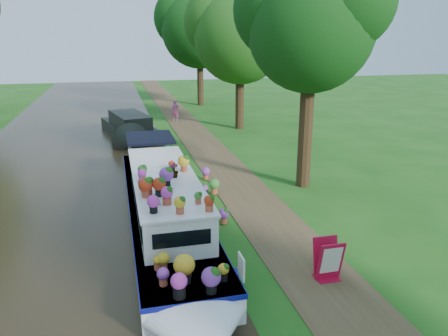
% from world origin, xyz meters
% --- Properties ---
extents(ground, '(100.00, 100.00, 0.00)m').
position_xyz_m(ground, '(0.00, 0.00, 0.00)').
color(ground, '#1A5114').
rests_on(ground, ground).
extents(canal_water, '(10.00, 100.00, 0.02)m').
position_xyz_m(canal_water, '(-6.00, 0.00, 0.01)').
color(canal_water, black).
rests_on(canal_water, ground).
extents(towpath, '(2.20, 100.00, 0.03)m').
position_xyz_m(towpath, '(1.20, 0.00, 0.01)').
color(towpath, '#4D3C24').
rests_on(towpath, ground).
extents(plant_boat, '(2.29, 13.52, 2.30)m').
position_xyz_m(plant_boat, '(-2.25, -0.09, 0.85)').
color(plant_boat, white).
rests_on(plant_boat, canal_water).
extents(tree_near_overhang, '(5.52, 5.28, 8.99)m').
position_xyz_m(tree_near_overhang, '(3.79, 3.06, 6.60)').
color(tree_near_overhang, black).
rests_on(tree_near_overhang, ground).
extents(tree_near_mid, '(6.90, 6.60, 9.40)m').
position_xyz_m(tree_near_mid, '(4.48, 15.08, 6.44)').
color(tree_near_mid, black).
rests_on(tree_near_mid, ground).
extents(tree_near_far, '(7.59, 7.26, 10.30)m').
position_xyz_m(tree_near_far, '(3.98, 26.09, 7.05)').
color(tree_near_far, black).
rests_on(tree_near_far, ground).
extents(second_boat, '(3.59, 7.89, 1.46)m').
position_xyz_m(second_boat, '(-2.75, 14.10, 0.59)').
color(second_boat, black).
rests_on(second_boat, canal_water).
extents(sandwich_board, '(0.67, 0.53, 1.07)m').
position_xyz_m(sandwich_board, '(1.39, -3.97, 0.51)').
color(sandwich_board, '#C00D33').
rests_on(sandwich_board, towpath).
extents(pedestrian_pink, '(0.63, 0.50, 1.51)m').
position_xyz_m(pedestrian_pink, '(0.64, 18.48, 0.79)').
color(pedestrian_pink, pink).
rests_on(pedestrian_pink, towpath).
extents(verge_plant, '(0.42, 0.36, 0.46)m').
position_xyz_m(verge_plant, '(-0.60, 3.79, 0.23)').
color(verge_plant, '#35621D').
rests_on(verge_plant, ground).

